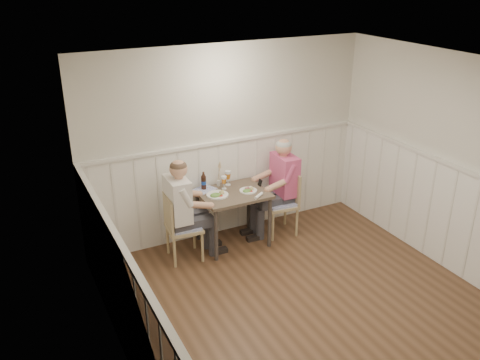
{
  "coord_description": "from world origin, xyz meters",
  "views": [
    {
      "loc": [
        -2.74,
        -3.57,
        3.49
      ],
      "look_at": [
        -0.12,
        1.64,
        1.0
      ],
      "focal_mm": 38.0,
      "sensor_mm": 36.0,
      "label": 1
    }
  ],
  "objects_px": {
    "chair_left": "(180,225)",
    "diner_cream": "(182,218)",
    "beer_bottle": "(204,182)",
    "man_in_pink": "(281,193)",
    "dining_table": "(233,200)",
    "chair_right": "(283,200)",
    "grass_vase": "(218,175)"
  },
  "relations": [
    {
      "from": "dining_table",
      "to": "chair_left",
      "type": "bearing_deg",
      "value": -176.06
    },
    {
      "from": "dining_table",
      "to": "diner_cream",
      "type": "height_order",
      "value": "diner_cream"
    },
    {
      "from": "man_in_pink",
      "to": "beer_bottle",
      "type": "xyz_separation_m",
      "value": [
        -1.05,
        0.24,
        0.28
      ]
    },
    {
      "from": "grass_vase",
      "to": "diner_cream",
      "type": "bearing_deg",
      "value": -153.29
    },
    {
      "from": "beer_bottle",
      "to": "grass_vase",
      "type": "distance_m",
      "value": 0.22
    },
    {
      "from": "diner_cream",
      "to": "grass_vase",
      "type": "distance_m",
      "value": 0.81
    },
    {
      "from": "chair_right",
      "to": "diner_cream",
      "type": "distance_m",
      "value": 1.5
    },
    {
      "from": "dining_table",
      "to": "grass_vase",
      "type": "height_order",
      "value": "grass_vase"
    },
    {
      "from": "chair_left",
      "to": "grass_vase",
      "type": "bearing_deg",
      "value": 25.49
    },
    {
      "from": "dining_table",
      "to": "chair_right",
      "type": "xyz_separation_m",
      "value": [
        0.75,
        -0.03,
        -0.16
      ]
    },
    {
      "from": "chair_left",
      "to": "beer_bottle",
      "type": "relative_size",
      "value": 3.63
    },
    {
      "from": "beer_bottle",
      "to": "grass_vase",
      "type": "relative_size",
      "value": 0.68
    },
    {
      "from": "chair_right",
      "to": "man_in_pink",
      "type": "xyz_separation_m",
      "value": [
        -0.0,
        0.06,
        0.09
      ]
    },
    {
      "from": "beer_bottle",
      "to": "chair_right",
      "type": "bearing_deg",
      "value": -15.69
    },
    {
      "from": "man_in_pink",
      "to": "grass_vase",
      "type": "bearing_deg",
      "value": 163.21
    },
    {
      "from": "dining_table",
      "to": "chair_right",
      "type": "bearing_deg",
      "value": -2.48
    },
    {
      "from": "man_in_pink",
      "to": "diner_cream",
      "type": "relative_size",
      "value": 1.01
    },
    {
      "from": "dining_table",
      "to": "grass_vase",
      "type": "distance_m",
      "value": 0.39
    },
    {
      "from": "dining_table",
      "to": "man_in_pink",
      "type": "xyz_separation_m",
      "value": [
        0.75,
        0.02,
        -0.07
      ]
    },
    {
      "from": "beer_bottle",
      "to": "man_in_pink",
      "type": "bearing_deg",
      "value": -12.9
    },
    {
      "from": "man_in_pink",
      "to": "chair_left",
      "type": "bearing_deg",
      "value": -177.12
    },
    {
      "from": "man_in_pink",
      "to": "chair_right",
      "type": "bearing_deg",
      "value": -85.07
    },
    {
      "from": "grass_vase",
      "to": "man_in_pink",
      "type": "bearing_deg",
      "value": -16.79
    },
    {
      "from": "chair_right",
      "to": "chair_left",
      "type": "distance_m",
      "value": 1.53
    },
    {
      "from": "chair_right",
      "to": "grass_vase",
      "type": "bearing_deg",
      "value": 159.86
    },
    {
      "from": "chair_left",
      "to": "beer_bottle",
      "type": "distance_m",
      "value": 0.68
    },
    {
      "from": "chair_left",
      "to": "diner_cream",
      "type": "distance_m",
      "value": 0.1
    },
    {
      "from": "chair_left",
      "to": "diner_cream",
      "type": "height_order",
      "value": "diner_cream"
    },
    {
      "from": "diner_cream",
      "to": "beer_bottle",
      "type": "relative_size",
      "value": 5.62
    },
    {
      "from": "grass_vase",
      "to": "chair_left",
      "type": "bearing_deg",
      "value": -154.51
    },
    {
      "from": "diner_cream",
      "to": "dining_table",
      "type": "bearing_deg",
      "value": 4.21
    },
    {
      "from": "dining_table",
      "to": "chair_left",
      "type": "xyz_separation_m",
      "value": [
        -0.77,
        -0.05,
        -0.17
      ]
    }
  ]
}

